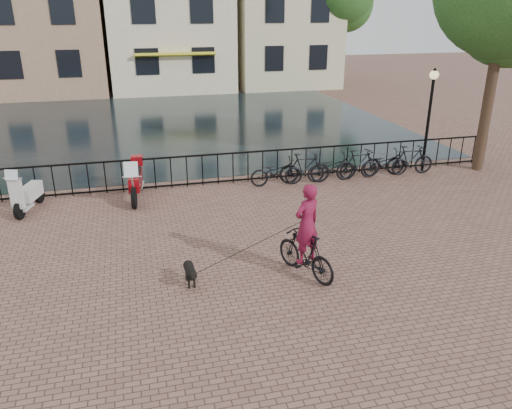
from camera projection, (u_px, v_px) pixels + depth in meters
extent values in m
plane|color=brown|center=(297.00, 325.00, 9.06)|extent=(100.00, 100.00, 0.00)
plane|color=black|center=(185.00, 123.00, 24.64)|extent=(20.00, 20.00, 0.00)
cube|color=black|center=(217.00, 154.00, 15.89)|extent=(20.00, 0.05, 0.05)
cube|color=black|center=(218.00, 181.00, 16.23)|extent=(20.00, 0.05, 0.05)
cube|color=beige|center=(166.00, 5.00, 34.15)|extent=(8.00, 9.00, 11.00)
cube|color=gold|center=(176.00, 55.00, 30.99)|extent=(5.00, 0.60, 0.15)
cylinder|color=black|center=(490.00, 89.00, 16.70)|extent=(0.36, 0.36, 5.60)
cylinder|color=black|center=(337.00, 43.00, 35.02)|extent=(0.36, 0.36, 5.95)
cylinder|color=black|center=(428.00, 126.00, 16.96)|extent=(0.10, 0.10, 3.20)
sphere|color=beige|center=(434.00, 75.00, 16.33)|extent=(0.30, 0.30, 0.30)
imported|color=black|center=(306.00, 253.00, 10.54)|extent=(1.16, 1.82, 1.06)
imported|color=maroon|center=(307.00, 216.00, 10.23)|extent=(0.90, 0.76, 2.08)
imported|color=black|center=(277.00, 172.00, 15.96)|extent=(1.73, 0.65, 0.90)
imported|color=black|center=(305.00, 168.00, 16.16)|extent=(1.71, 0.68, 1.00)
imported|color=black|center=(332.00, 168.00, 16.40)|extent=(1.72, 0.62, 0.90)
imported|color=black|center=(359.00, 164.00, 16.60)|extent=(1.70, 0.63, 1.00)
imported|color=black|center=(384.00, 163.00, 16.83)|extent=(1.72, 0.60, 0.90)
imported|color=black|center=(410.00, 160.00, 17.03)|extent=(1.70, 0.62, 1.00)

